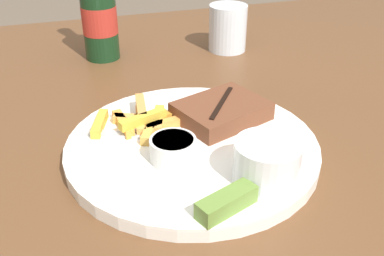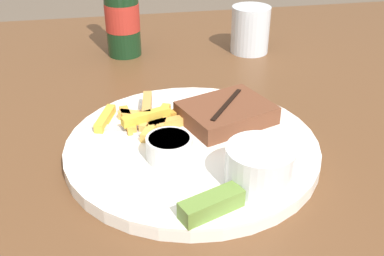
{
  "view_description": "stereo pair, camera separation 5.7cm",
  "coord_description": "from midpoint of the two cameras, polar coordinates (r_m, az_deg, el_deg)",
  "views": [
    {
      "loc": [
        -0.15,
        -0.47,
        1.1
      ],
      "look_at": [
        0.0,
        0.0,
        0.82
      ],
      "focal_mm": 42.0,
      "sensor_mm": 36.0,
      "label": 1
    },
    {
      "loc": [
        -0.09,
        -0.48,
        1.1
      ],
      "look_at": [
        0.0,
        0.0,
        0.82
      ],
      "focal_mm": 42.0,
      "sensor_mm": 36.0,
      "label": 2
    }
  ],
  "objects": [
    {
      "name": "dinner_plate",
      "position": [
        0.58,
        2.79,
        -2.55
      ],
      "size": [
        0.32,
        0.32,
        0.02
      ],
      "color": "white",
      "rests_on": "dining_table"
    },
    {
      "name": "coleslaw_cup",
      "position": [
        0.5,
        11.82,
        -4.58
      ],
      "size": [
        0.08,
        0.08,
        0.05
      ],
      "color": "white",
      "rests_on": "dinner_plate"
    },
    {
      "name": "dining_table",
      "position": [
        0.62,
        2.62,
        -8.3
      ],
      "size": [
        1.56,
        1.29,
        0.78
      ],
      "color": "brown",
      "rests_on": "ground_plane"
    },
    {
      "name": "fries_pile",
      "position": [
        0.61,
        -3.01,
        1.25
      ],
      "size": [
        0.14,
        0.11,
        0.02
      ],
      "color": "gold",
      "rests_on": "dinner_plate"
    },
    {
      "name": "beer_bottle",
      "position": [
        0.88,
        -7.01,
        14.01
      ],
      "size": [
        0.07,
        0.07,
        0.22
      ],
      "color": "#143319",
      "rests_on": "dining_table"
    },
    {
      "name": "drinking_glass",
      "position": [
        0.91,
        9.22,
        12.2
      ],
      "size": [
        0.08,
        0.08,
        0.09
      ],
      "color": "silver",
      "rests_on": "dining_table"
    },
    {
      "name": "dipping_sauce_cup",
      "position": [
        0.54,
        0.12,
        -2.51
      ],
      "size": [
        0.06,
        0.06,
        0.03
      ],
      "color": "silver",
      "rests_on": "dinner_plate"
    },
    {
      "name": "steak_portion",
      "position": [
        0.62,
        6.99,
        1.86
      ],
      "size": [
        0.14,
        0.12,
        0.03
      ],
      "color": "brown",
      "rests_on": "dinner_plate"
    },
    {
      "name": "pickle_spear",
      "position": [
        0.46,
        6.06,
        -9.75
      ],
      "size": [
        0.07,
        0.05,
        0.02
      ],
      "color": "olive",
      "rests_on": "dinner_plate"
    },
    {
      "name": "fork_utensil",
      "position": [
        0.6,
        -5.3,
        -0.47
      ],
      "size": [
        0.13,
        0.07,
        0.0
      ],
      "rotation": [
        0.0,
        0.0,
        5.83
      ],
      "color": "#B7B7BC",
      "rests_on": "dinner_plate"
    }
  ]
}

